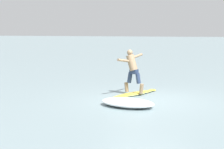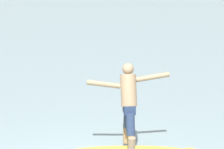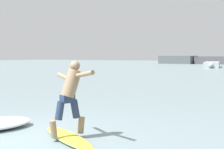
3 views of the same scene
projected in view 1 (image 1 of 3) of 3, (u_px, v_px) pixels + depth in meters
The scene contains 4 objects.
ground_plane at pixel (147, 100), 12.33m from camera, with size 200.00×200.00×0.00m, color gray.
surfboard at pixel (135, 94), 13.37m from camera, with size 2.25×1.43×0.21m.
surfer at pixel (132, 68), 13.27m from camera, with size 1.41×0.87×1.54m.
wave_foam_at_tail at pixel (128, 103), 11.33m from camera, with size 1.48×1.95×0.24m.
Camera 1 is at (-12.00, -2.16, 2.35)m, focal length 60.00 mm.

